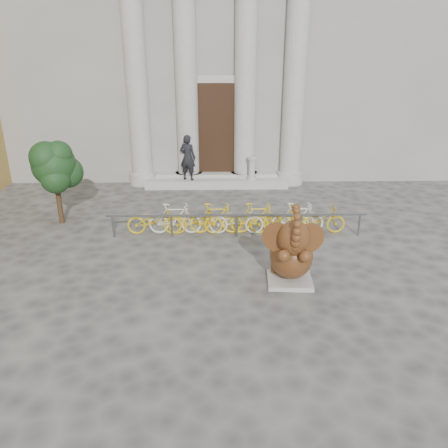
{
  "coord_description": "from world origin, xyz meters",
  "views": [
    {
      "loc": [
        -0.01,
        -8.71,
        5.29
      ],
      "look_at": [
        0.19,
        2.04,
        1.1
      ],
      "focal_mm": 35.0,
      "sensor_mm": 36.0,
      "label": 1
    }
  ],
  "objects_px": {
    "elephant_statue": "(291,254)",
    "bike_rack": "(236,218)",
    "tree": "(55,166)",
    "pedestrian": "(188,158)"
  },
  "relations": [
    {
      "from": "bike_rack",
      "to": "tree",
      "type": "distance_m",
      "value": 6.06
    },
    {
      "from": "elephant_statue",
      "to": "tree",
      "type": "xyz_separation_m",
      "value": [
        -6.98,
        4.27,
        1.15
      ]
    },
    {
      "from": "elephant_statue",
      "to": "tree",
      "type": "bearing_deg",
      "value": 152.54
    },
    {
      "from": "elephant_statue",
      "to": "pedestrian",
      "type": "height_order",
      "value": "pedestrian"
    },
    {
      "from": "tree",
      "to": "bike_rack",
      "type": "bearing_deg",
      "value": -10.03
    },
    {
      "from": "elephant_statue",
      "to": "bike_rack",
      "type": "relative_size",
      "value": 0.27
    },
    {
      "from": "elephant_statue",
      "to": "pedestrian",
      "type": "bearing_deg",
      "value": 113.74
    },
    {
      "from": "elephant_statue",
      "to": "bike_rack",
      "type": "distance_m",
      "value": 3.46
    },
    {
      "from": "pedestrian",
      "to": "elephant_statue",
      "type": "bearing_deg",
      "value": 130.28
    },
    {
      "from": "pedestrian",
      "to": "tree",
      "type": "bearing_deg",
      "value": 65.71
    }
  ]
}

